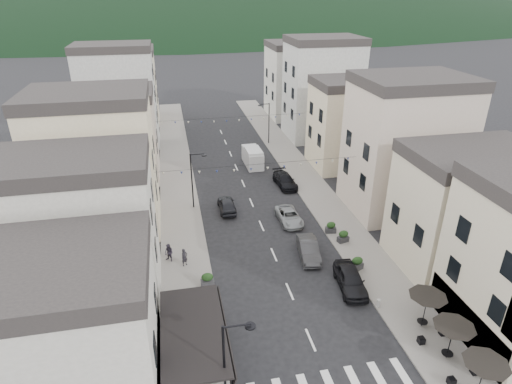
# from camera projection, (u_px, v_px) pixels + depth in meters

# --- Properties ---
(sidewalk_left) EXTENTS (4.00, 76.00, 0.12)m
(sidewalk_left) POSITION_uv_depth(u_px,v_px,m) (178.00, 185.00, 49.37)
(sidewalk_left) COLOR slate
(sidewalk_left) RESTS_ON ground
(sidewalk_right) EXTENTS (4.00, 76.00, 0.12)m
(sidewalk_right) POSITION_uv_depth(u_px,v_px,m) (302.00, 175.00, 52.10)
(sidewalk_right) COLOR slate
(sidewalk_right) RESTS_ON ground
(hill_backdrop) EXTENTS (640.00, 360.00, 70.00)m
(hill_backdrop) POSITION_uv_depth(u_px,v_px,m) (173.00, 20.00, 287.17)
(hill_backdrop) COLOR black
(hill_backdrop) RESTS_ON ground
(boutique_building) EXTENTS (12.00, 8.00, 8.00)m
(boutique_building) POSITION_uv_depth(u_px,v_px,m) (38.00, 341.00, 22.39)
(boutique_building) COLOR #B4B0A5
(boutique_building) RESTS_ON ground
(boutique_awning) EXTENTS (3.77, 7.50, 3.28)m
(boutique_awning) POSITION_uv_depth(u_px,v_px,m) (197.00, 331.00, 24.27)
(boutique_awning) COLOR black
(boutique_awning) RESTS_ON ground
(buildings_row_left) EXTENTS (10.20, 54.16, 14.00)m
(buildings_row_left) POSITION_uv_depth(u_px,v_px,m) (112.00, 124.00, 50.54)
(buildings_row_left) COLOR #B4B0A5
(buildings_row_left) RESTS_ON ground
(buildings_row_right) EXTENTS (10.20, 54.16, 14.50)m
(buildings_row_right) POSITION_uv_depth(u_px,v_px,m) (346.00, 111.00, 54.71)
(buildings_row_right) COLOR beige
(buildings_row_right) RESTS_ON ground
(cafe_terrace) EXTENTS (2.50, 8.10, 2.53)m
(cafe_terrace) POSITION_uv_depth(u_px,v_px,m) (453.00, 330.00, 25.38)
(cafe_terrace) COLOR black
(cafe_terrace) RESTS_ON ground
(streetlamp_left_near) EXTENTS (1.70, 0.56, 6.00)m
(streetlamp_left_near) POSITION_uv_depth(u_px,v_px,m) (230.00, 360.00, 21.63)
(streetlamp_left_near) COLOR black
(streetlamp_left_near) RESTS_ON ground
(streetlamp_left_far) EXTENTS (1.70, 0.56, 6.00)m
(streetlamp_left_far) POSITION_uv_depth(u_px,v_px,m) (194.00, 175.00, 42.80)
(streetlamp_left_far) COLOR black
(streetlamp_left_far) RESTS_ON ground
(streetlamp_right_far) EXTENTS (1.70, 0.56, 6.00)m
(streetlamp_right_far) POSITION_uv_depth(u_px,v_px,m) (267.00, 119.00, 60.80)
(streetlamp_right_far) COLOR black
(streetlamp_right_far) RESTS_ON ground
(bollards) EXTENTS (11.66, 10.26, 0.60)m
(bollards) POSITION_uv_depth(u_px,v_px,m) (313.00, 341.00, 27.20)
(bollards) COLOR gray
(bollards) RESTS_ON ground
(bunting_near) EXTENTS (19.00, 0.28, 0.62)m
(bunting_near) POSITION_uv_depth(u_px,v_px,m) (259.00, 168.00, 39.49)
(bunting_near) COLOR black
(bunting_near) RESTS_ON ground
(bunting_far) EXTENTS (19.00, 0.28, 0.62)m
(bunting_far) POSITION_uv_depth(u_px,v_px,m) (233.00, 120.00, 53.60)
(bunting_far) COLOR black
(bunting_far) RESTS_ON ground
(parked_car_a) EXTENTS (2.36, 4.77, 1.56)m
(parked_car_a) POSITION_uv_depth(u_px,v_px,m) (350.00, 279.00, 32.31)
(parked_car_a) COLOR black
(parked_car_a) RESTS_ON ground
(parked_car_b) EXTENTS (2.07, 4.50, 1.43)m
(parked_car_b) POSITION_uv_depth(u_px,v_px,m) (309.00, 249.00, 36.11)
(parked_car_b) COLOR #2E2D30
(parked_car_b) RESTS_ON ground
(parked_car_c) EXTENTS (2.16, 4.43, 1.22)m
(parked_car_c) POSITION_uv_depth(u_px,v_px,m) (289.00, 216.00, 41.51)
(parked_car_c) COLOR gray
(parked_car_c) RESTS_ON ground
(parked_car_d) EXTENTS (2.26, 4.83, 1.36)m
(parked_car_d) POSITION_uv_depth(u_px,v_px,m) (285.00, 180.00, 49.02)
(parked_car_d) COLOR black
(parked_car_d) RESTS_ON ground
(parked_car_e) EXTENTS (1.63, 4.04, 1.37)m
(parked_car_e) POSITION_uv_depth(u_px,v_px,m) (227.00, 205.00, 43.54)
(parked_car_e) COLOR black
(parked_car_e) RESTS_ON ground
(delivery_van) EXTENTS (2.02, 4.88, 2.32)m
(delivery_van) POSITION_uv_depth(u_px,v_px,m) (253.00, 157.00, 54.54)
(delivery_van) COLOR silver
(delivery_van) RESTS_ON ground
(pedestrian_a) EXTENTS (0.67, 0.62, 1.55)m
(pedestrian_a) POSITION_uv_depth(u_px,v_px,m) (184.00, 257.00, 34.74)
(pedestrian_a) COLOR black
(pedestrian_a) RESTS_ON sidewalk_left
(pedestrian_b) EXTENTS (0.98, 0.96, 1.59)m
(pedestrian_b) POSITION_uv_depth(u_px,v_px,m) (169.00, 253.00, 35.28)
(pedestrian_b) COLOR #26212D
(pedestrian_b) RESTS_ON sidewalk_left
(planter_la) EXTENTS (1.22, 0.88, 1.24)m
(planter_la) POSITION_uv_depth(u_px,v_px,m) (194.00, 310.00, 29.31)
(planter_la) COLOR #2A2A2C
(planter_la) RESTS_ON sidewalk_left
(planter_lb) EXTENTS (1.02, 0.57, 1.14)m
(planter_lb) POSITION_uv_depth(u_px,v_px,m) (207.00, 280.00, 32.42)
(planter_lb) COLOR #313033
(planter_lb) RESTS_ON sidewalk_left
(planter_ra) EXTENTS (1.19, 0.96, 1.17)m
(planter_ra) POSITION_uv_depth(u_px,v_px,m) (357.00, 263.00, 34.31)
(planter_ra) COLOR #2F2F31
(planter_ra) RESTS_ON sidewalk_right
(planter_rb) EXTENTS (1.11, 0.79, 1.12)m
(planter_rb) POSITION_uv_depth(u_px,v_px,m) (343.00, 236.00, 38.08)
(planter_rb) COLOR #2A292B
(planter_rb) RESTS_ON sidewalk_right
(planter_rc) EXTENTS (1.05, 0.69, 1.08)m
(planter_rc) POSITION_uv_depth(u_px,v_px,m) (331.00, 227.00, 39.54)
(planter_rc) COLOR #2B2B2D
(planter_rc) RESTS_ON sidewalk_right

